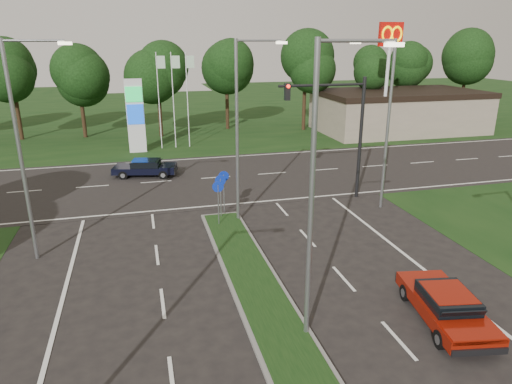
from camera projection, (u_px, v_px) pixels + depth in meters
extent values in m
cube|color=black|center=(168.00, 112.00, 59.31)|extent=(160.00, 50.00, 0.02)
cube|color=black|center=(201.00, 179.00, 30.85)|extent=(160.00, 12.00, 0.02)
cube|color=slate|center=(304.00, 381.00, 12.47)|extent=(2.00, 26.00, 0.12)
cube|color=gray|center=(399.00, 112.00, 46.48)|extent=(16.00, 9.00, 4.00)
cylinder|color=gray|center=(311.00, 202.00, 13.09)|extent=(0.16, 0.16, 9.00)
cylinder|color=gray|center=(357.00, 41.00, 11.96)|extent=(2.20, 0.10, 0.10)
cube|color=#FFF2CC|center=(394.00, 45.00, 12.25)|extent=(0.50, 0.22, 0.12)
cylinder|color=gray|center=(237.00, 135.00, 22.27)|extent=(0.16, 0.16, 9.00)
cylinder|color=gray|center=(259.00, 40.00, 21.14)|extent=(2.20, 0.10, 0.10)
cube|color=#FFF2CC|center=(282.00, 43.00, 21.43)|extent=(0.50, 0.22, 0.12)
cylinder|color=gray|center=(21.00, 156.00, 18.21)|extent=(0.16, 0.16, 9.00)
cylinder|color=gray|center=(33.00, 41.00, 17.08)|extent=(2.20, 0.10, 0.10)
cube|color=#FFF2CC|center=(65.00, 43.00, 17.38)|extent=(0.50, 0.22, 0.12)
cylinder|color=gray|center=(388.00, 128.00, 24.23)|extent=(0.16, 0.16, 9.00)
cylinder|color=gray|center=(376.00, 40.00, 22.57)|extent=(2.20, 0.10, 0.10)
cube|color=#FFF2CC|center=(355.00, 43.00, 22.34)|extent=(0.50, 0.22, 0.12)
cylinder|color=black|center=(360.00, 139.00, 26.26)|extent=(0.20, 0.20, 7.00)
cylinder|color=black|center=(322.00, 85.00, 24.68)|extent=(5.00, 0.14, 0.14)
cube|color=black|center=(287.00, 92.00, 24.30)|extent=(0.28, 0.28, 0.90)
sphere|color=#FF190C|center=(288.00, 86.00, 24.04)|extent=(0.20, 0.20, 0.20)
cylinder|color=gray|center=(218.00, 206.00, 22.62)|extent=(0.06, 0.06, 2.20)
cylinder|color=#0C26A5|center=(218.00, 187.00, 22.31)|extent=(0.56, 0.04, 0.56)
cylinder|color=gray|center=(221.00, 199.00, 23.61)|extent=(0.06, 0.06, 2.20)
cylinder|color=#0C26A5|center=(220.00, 180.00, 23.30)|extent=(0.56, 0.04, 0.56)
cylinder|color=gray|center=(224.00, 194.00, 24.33)|extent=(0.06, 0.06, 2.20)
cylinder|color=#0C26A5|center=(224.00, 176.00, 24.01)|extent=(0.56, 0.04, 0.56)
cube|color=silver|center=(136.00, 116.00, 37.21)|extent=(1.40, 0.30, 6.00)
cube|color=#0CA53F|center=(134.00, 94.00, 36.47)|extent=(1.30, 0.08, 1.20)
cube|color=#0C3FBF|center=(135.00, 114.00, 36.98)|extent=(1.30, 0.08, 1.60)
cylinder|color=silver|center=(159.00, 102.00, 38.29)|extent=(0.08, 0.08, 8.00)
cube|color=#B2D8B2|center=(161.00, 62.00, 37.36)|extent=(0.70, 0.02, 1.00)
cylinder|color=silver|center=(173.00, 101.00, 38.57)|extent=(0.08, 0.08, 8.00)
cube|color=#B2D8B2|center=(175.00, 62.00, 37.64)|extent=(0.70, 0.02, 1.00)
cylinder|color=silver|center=(188.00, 101.00, 38.86)|extent=(0.08, 0.08, 8.00)
cube|color=#B2D8B2|center=(190.00, 62.00, 37.93)|extent=(0.70, 0.02, 1.00)
cylinder|color=silver|center=(386.00, 86.00, 40.90)|extent=(0.30, 0.30, 10.00)
cube|color=#BF0C07|center=(391.00, 34.00, 39.51)|extent=(2.20, 0.35, 2.00)
torus|color=#FFC600|center=(387.00, 34.00, 39.20)|extent=(1.06, 0.16, 1.06)
torus|color=#FFC600|center=(397.00, 34.00, 39.42)|extent=(1.06, 0.16, 1.06)
cylinder|color=black|center=(177.00, 112.00, 44.84)|extent=(0.36, 0.36, 4.40)
sphere|color=black|center=(175.00, 67.00, 43.48)|extent=(6.00, 6.00, 6.00)
sphere|color=black|center=(178.00, 56.00, 43.05)|extent=(4.80, 4.80, 4.80)
cube|color=maroon|center=(445.00, 307.00, 15.07)|extent=(2.43, 4.46, 0.43)
cube|color=black|center=(448.00, 298.00, 14.86)|extent=(1.77, 2.08, 0.40)
cube|color=maroon|center=(449.00, 292.00, 14.80)|extent=(1.62, 1.74, 0.04)
cylinder|color=black|center=(405.00, 293.00, 16.36)|extent=(0.29, 0.62, 0.60)
cylinder|color=black|center=(447.00, 291.00, 16.48)|extent=(0.29, 0.62, 0.60)
cylinder|color=black|center=(440.00, 340.00, 13.81)|extent=(0.29, 0.62, 0.60)
cylinder|color=black|center=(490.00, 337.00, 13.93)|extent=(0.29, 0.62, 0.60)
cube|color=black|center=(145.00, 169.00, 31.28)|extent=(4.45, 2.57, 0.43)
cube|color=black|center=(146.00, 163.00, 31.16)|extent=(2.11, 1.81, 0.40)
cube|color=black|center=(146.00, 160.00, 31.09)|extent=(1.76, 1.66, 0.04)
cylinder|color=black|center=(123.00, 175.00, 30.57)|extent=(0.62, 0.31, 0.59)
cylinder|color=black|center=(128.00, 169.00, 32.04)|extent=(0.62, 0.31, 0.59)
cylinder|color=black|center=(163.00, 175.00, 30.67)|extent=(0.62, 0.31, 0.59)
cylinder|color=black|center=(167.00, 169.00, 32.14)|extent=(0.62, 0.31, 0.59)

